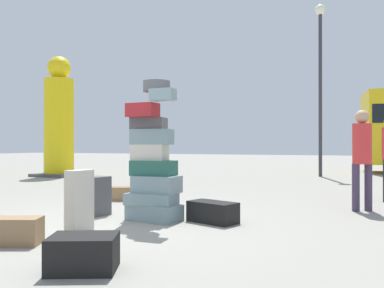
% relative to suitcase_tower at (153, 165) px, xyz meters
% --- Properties ---
extents(ground_plane, '(80.00, 80.00, 0.00)m').
position_rel_suitcase_tower_xyz_m(ground_plane, '(-0.35, -0.43, -0.79)').
color(ground_plane, gray).
extents(suitcase_tower, '(0.88, 0.73, 1.99)m').
position_rel_suitcase_tower_xyz_m(suitcase_tower, '(0.00, 0.00, 0.00)').
color(suitcase_tower, gray).
rests_on(suitcase_tower, ground).
extents(suitcase_black_upright_blue, '(0.69, 0.62, 0.30)m').
position_rel_suitcase_tower_xyz_m(suitcase_black_upright_blue, '(0.59, -2.34, -0.64)').
color(suitcase_black_upright_blue, black).
rests_on(suitcase_black_upright_blue, ground).
extents(suitcase_black_behind_tower, '(0.76, 0.56, 0.29)m').
position_rel_suitcase_tower_xyz_m(suitcase_black_behind_tower, '(0.88, 0.13, -0.65)').
color(suitcase_black_behind_tower, black).
rests_on(suitcase_black_behind_tower, ground).
extents(suitcase_cream_left_side, '(0.22, 0.35, 0.77)m').
position_rel_suitcase_tower_xyz_m(suitcase_cream_left_side, '(-0.45, -1.08, -0.41)').
color(suitcase_cream_left_side, beige).
rests_on(suitcase_cream_left_side, ground).
extents(suitcase_charcoal_foreground_far, '(0.37, 0.40, 0.59)m').
position_rel_suitcase_tower_xyz_m(suitcase_charcoal_foreground_far, '(-0.97, -0.02, -0.49)').
color(suitcase_charcoal_foreground_far, '#4C4C51').
rests_on(suitcase_charcoal_foreground_far, ground).
extents(suitcase_brown_foreground_near, '(0.82, 0.60, 0.27)m').
position_rel_suitcase_tower_xyz_m(suitcase_brown_foreground_near, '(-1.59, 1.53, -0.66)').
color(suitcase_brown_foreground_near, olive).
rests_on(suitcase_brown_foreground_near, ground).
extents(suitcase_brown_right_side, '(0.63, 0.48, 0.29)m').
position_rel_suitcase_tower_xyz_m(suitcase_brown_right_side, '(-0.67, -1.89, -0.64)').
color(suitcase_brown_right_side, olive).
rests_on(suitcase_brown_right_side, ground).
extents(suitcase_tan_white_trunk, '(0.73, 0.54, 0.18)m').
position_rel_suitcase_tower_xyz_m(suitcase_tan_white_trunk, '(-0.78, 1.49, -0.70)').
color(suitcase_tan_white_trunk, '#B28C33').
rests_on(suitcase_tan_white_trunk, ground).
extents(person_tourist_with_camera, '(0.31, 0.30, 1.65)m').
position_rel_suitcase_tower_xyz_m(person_tourist_with_camera, '(2.79, 1.98, 0.19)').
color(person_tourist_with_camera, '#3F334C').
rests_on(person_tourist_with_camera, ground).
extents(yellow_dummy_statue, '(1.42, 1.42, 4.17)m').
position_rel_suitcase_tower_xyz_m(yellow_dummy_statue, '(-6.94, 5.98, 1.07)').
color(yellow_dummy_statue, yellow).
rests_on(yellow_dummy_statue, ground).
extents(lamp_post, '(0.36, 0.36, 5.92)m').
position_rel_suitcase_tower_xyz_m(lamp_post, '(1.47, 9.32, 3.09)').
color(lamp_post, '#333338').
rests_on(lamp_post, ground).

